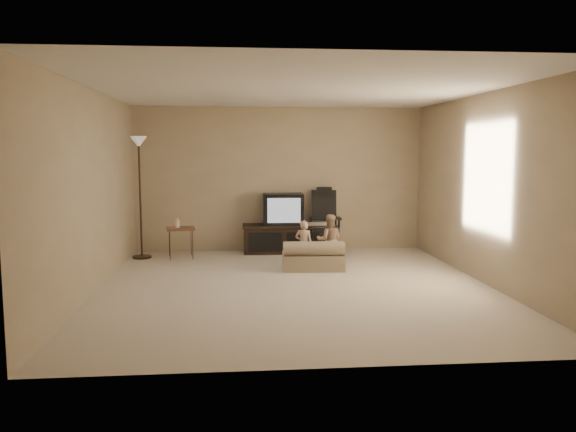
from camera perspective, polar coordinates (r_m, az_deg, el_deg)
The scene contains 9 objects.
floor at distance 7.29m, azimuth 0.76°, elevation -7.19°, with size 5.50×5.50×0.00m, color #C1AF99.
room_shell at distance 7.08m, azimuth 0.78°, elevation 4.83°, with size 5.50×5.50×5.50m.
tv_stand at distance 9.65m, azimuth -0.45°, elevation -1.23°, with size 1.43×0.55×1.02m.
office_chair at distance 9.67m, azimuth 3.74°, elevation -1.35°, with size 0.56×0.58×1.12m.
side_table at distance 9.32m, azimuth -10.90°, elevation -1.27°, with size 0.51×0.51×0.67m.
floor_lamp at distance 9.36m, azimuth -14.86°, elevation 4.56°, with size 0.31×0.31×1.97m.
child_sofa at distance 8.27m, azimuth 2.59°, elevation -4.27°, with size 0.93×0.57×0.44m.
toddler_left at distance 8.35m, azimuth 1.62°, elevation -2.90°, with size 0.26×0.19×0.72m, color tan.
toddler_right at distance 8.54m, azimuth 4.21°, elevation -2.46°, with size 0.38×0.21×0.79m, color tan.
Camera 1 is at (-0.74, -7.04, 1.73)m, focal length 35.00 mm.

